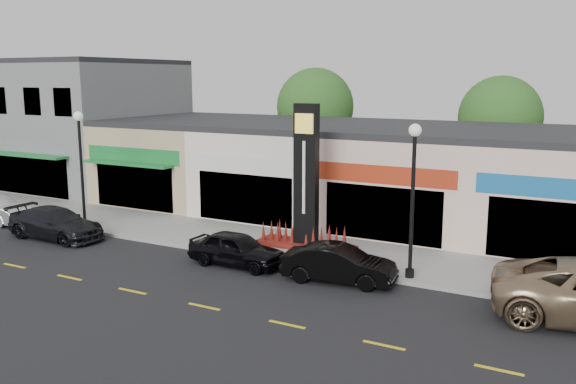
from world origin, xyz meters
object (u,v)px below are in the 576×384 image
at_px(car_black_sedan, 237,249).
at_px(lamp_west_near, 81,157).
at_px(lamp_east_near, 413,186).
at_px(car_black_conv, 339,264).
at_px(pylon_sign, 306,198).
at_px(car_dark_sedan, 56,223).

bearing_deg(car_black_sedan, lamp_west_near, 82.32).
distance_m(lamp_west_near, lamp_east_near, 16.00).
relative_size(lamp_west_near, car_black_conv, 1.35).
height_order(lamp_west_near, car_black_sedan, lamp_west_near).
distance_m(pylon_sign, car_black_conv, 4.41).
bearing_deg(pylon_sign, car_black_conv, -46.77).
relative_size(lamp_west_near, pylon_sign, 0.91).
bearing_deg(car_black_conv, lamp_east_near, -66.64).
bearing_deg(lamp_west_near, lamp_east_near, 0.00).
bearing_deg(car_black_sedan, lamp_east_near, -77.50).
xyz_separation_m(lamp_west_near, car_dark_sedan, (0.16, -1.86, -2.78)).
bearing_deg(car_dark_sedan, lamp_east_near, -83.63).
height_order(lamp_west_near, pylon_sign, pylon_sign).
bearing_deg(lamp_east_near, car_dark_sedan, -173.32).
relative_size(car_black_sedan, car_black_conv, 0.96).
bearing_deg(lamp_east_near, car_black_conv, -149.35).
bearing_deg(car_black_conv, car_black_sedan, 83.73).
relative_size(pylon_sign, car_dark_sedan, 1.25).
bearing_deg(car_black_sedan, pylon_sign, -24.79).
bearing_deg(car_black_conv, lamp_west_near, 77.35).
bearing_deg(pylon_sign, lamp_west_near, -171.23).
height_order(car_dark_sedan, car_black_conv, car_dark_sedan).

